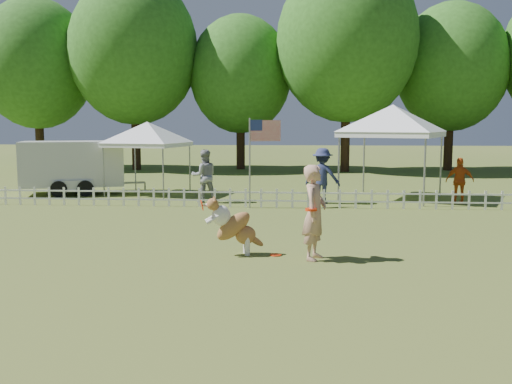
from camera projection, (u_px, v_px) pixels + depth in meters
The scene contains 17 objects.
ground at pixel (275, 259), 11.28m from camera, with size 120.00×120.00×0.00m, color #38521A.
picket_fence at pixel (285, 198), 18.18m from camera, with size 22.00×0.08×0.60m, color white, non-canonical shape.
handler at pixel (315, 212), 11.18m from camera, with size 0.68×0.45×1.88m, color tan.
dog at pixel (234, 226), 11.61m from camera, with size 1.16×0.39×1.19m, color brown, non-canonical shape.
frisbee_on_turf at pixel (276, 255), 11.61m from camera, with size 0.24×0.24×0.02m, color red.
canopy_tent_left at pixel (148, 159), 21.57m from camera, with size 2.60×2.60×2.68m, color white, non-canonical shape.
canopy_tent_right at pixel (392, 153), 20.25m from camera, with size 3.16×3.16×3.27m, color white, non-canonical shape.
cargo_trailer at pixel (74, 167), 21.74m from camera, with size 4.67×2.05×2.05m, color silver, non-canonical shape.
flag_pole at pixel (250, 163), 17.98m from camera, with size 1.09×0.11×2.85m, color gray, non-canonical shape.
spectator_a at pixel (204, 176), 19.38m from camera, with size 0.88×0.68×1.80m, color gray.
spectator_b at pixel (322, 176), 19.13m from camera, with size 1.20×0.69×1.86m, color navy.
spectator_c at pixel (460, 181), 19.05m from camera, with size 0.91×0.38×1.55m, color #C44E17.
tree_far_left at pixel (37, 75), 33.53m from camera, with size 6.60×6.60×11.00m, color #285819, non-canonical shape.
tree_left at pixel (134, 65), 32.53m from camera, with size 7.40×7.40×12.00m, color #285819, non-canonical shape.
tree_center_left at pixel (240, 85), 33.20m from camera, with size 6.00×6.00×9.80m, color #285819, non-canonical shape.
tree_center_right at pixel (347, 57), 31.10m from camera, with size 7.60×7.60×12.60m, color #285819, non-canonical shape.
tree_right at pixel (451, 79), 32.26m from camera, with size 6.20×6.20×10.40m, color #285819, non-canonical shape.
Camera 1 is at (0.45, -11.04, 2.67)m, focal length 40.00 mm.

